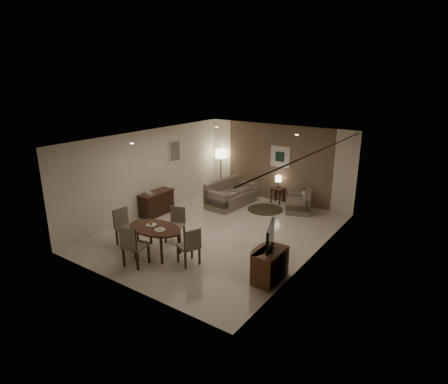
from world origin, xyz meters
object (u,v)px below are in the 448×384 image
Objects in this scene: chair_near at (135,245)px; chair_right at (188,246)px; chair_far at (175,225)px; chair_left at (127,228)px; side_table at (278,195)px; tv_cabinet at (270,265)px; console_desk at (157,203)px; floor_lamp at (221,170)px; armchair at (298,202)px; dining_table at (156,240)px; sofa at (231,193)px.

chair_right is (0.98, 0.75, -0.04)m from chair_near.
chair_near is at bearing -100.53° from chair_far.
chair_right is at bearing -82.88° from chair_left.
chair_near is 5.99m from side_table.
tv_cabinet is at bearing -165.30° from chair_near.
console_desk is 5.11m from tv_cabinet.
tv_cabinet is at bearing -45.52° from floor_lamp.
chair_near reaches higher than chair_left.
chair_far is 4.36m from armchair.
console_desk reaches higher than tv_cabinet.
chair_right is at bearing -62.31° from floor_lamp.
armchair is at bearing 49.98° from chair_far.
console_desk is 3.54m from chair_right.
chair_left is at bearing -175.88° from dining_table.
chair_right is at bearing -33.40° from console_desk.
chair_near reaches higher than tv_cabinet.
armchair is (-1.23, 4.27, 0.01)m from tv_cabinet.
chair_far reaches higher than console_desk.
console_desk is 0.81× the size of dining_table.
tv_cabinet is at bearing 124.92° from chair_right.
chair_right is (1.03, 0.05, 0.12)m from dining_table.
dining_table is 5.53m from floor_lamp.
chair_right is 4.32m from sofa.
chair_near is 0.63× the size of floor_lamp.
armchair is at bearing 37.05° from console_desk.
tv_cabinet reaches higher than side_table.
chair_near reaches higher than dining_table.
chair_near is 1.10× the size of chair_far.
chair_left is (-1.03, 0.63, -0.03)m from chair_near.
side_table is (1.20, 1.14, -0.17)m from sofa.
sofa is 3.50× the size of side_table.
chair_left is at bearing -108.01° from side_table.
console_desk is at bearing -94.04° from floor_lamp.
chair_left is 1.02× the size of chair_right.
side_table is at bearing -41.95° from sofa.
chair_left is 0.52× the size of sofa.
chair_left reaches higher than chair_right.
chair_left is at bearing -64.82° from chair_right.
sofa is at bearing -94.45° from armchair.
console_desk is at bearing -101.54° from chair_right.
chair_near is 4.83m from sofa.
chair_near reaches higher than chair_far.
chair_left is 2.02m from chair_right.
tv_cabinet is 0.94× the size of chair_left.
side_table is at bearing 64.12° from chair_far.
tv_cabinet is at bearing 9.47° from dining_table.
tv_cabinet is 4.44m from armchair.
chair_right reaches higher than chair_far.
chair_left is at bearing -151.48° from chair_far.
chair_near reaches higher than side_table.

